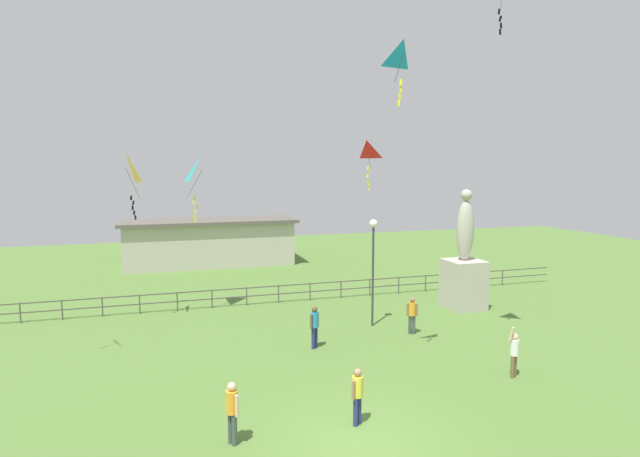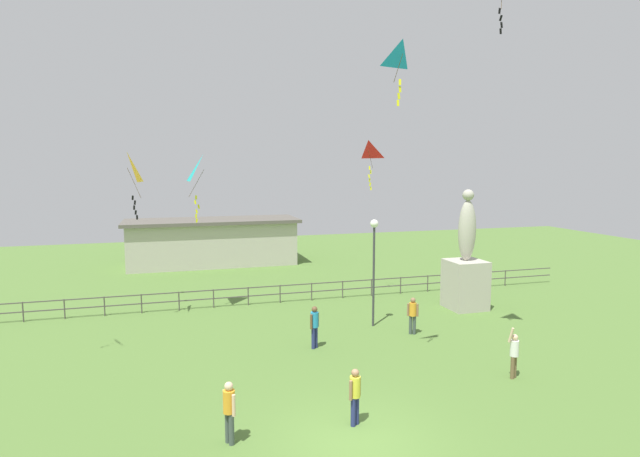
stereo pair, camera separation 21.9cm
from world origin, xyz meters
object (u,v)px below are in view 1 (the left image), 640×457
at_px(person_1, 412,313).
at_px(kite_3, 367,152).
at_px(person_3, 357,393).
at_px(lamppost, 373,250).
at_px(kite_2, 202,171).
at_px(person_2, 315,324).
at_px(kite_0, 403,57).
at_px(person_0, 514,352).
at_px(statue_monument, 464,272).
at_px(kite_4, 126,170).
at_px(person_4, 232,409).

bearing_deg(person_1, kite_3, 85.76).
bearing_deg(person_3, lamppost, 64.51).
distance_m(person_1, kite_3, 9.54).
distance_m(kite_2, kite_3, 8.74).
relative_size(person_2, kite_0, 0.85).
distance_m(kite_0, kite_2, 11.88).
height_order(person_0, kite_0, kite_0).
distance_m(lamppost, kite_2, 8.89).
xyz_separation_m(lamppost, kite_2, (-7.00, 4.28, 3.44)).
relative_size(person_1, kite_2, 0.50).
distance_m(person_3, kite_3, 15.82).
relative_size(person_0, person_2, 1.06).
bearing_deg(statue_monument, person_3, -134.69).
bearing_deg(kite_2, kite_4, -163.88).
distance_m(statue_monument, kite_0, 13.13).
distance_m(statue_monument, person_4, 16.03).
xyz_separation_m(person_1, kite_0, (-2.61, -4.04, 9.60)).
distance_m(person_4, kite_3, 17.29).
bearing_deg(person_0, lamppost, 109.40).
xyz_separation_m(statue_monument, lamppost, (-5.56, -1.41, 1.59)).
height_order(person_1, kite_0, kite_0).
bearing_deg(kite_3, person_2, -125.52).
height_order(person_1, kite_3, kite_3).
bearing_deg(kite_4, lamppost, -17.83).
bearing_deg(person_0, person_4, -171.42).
bearing_deg(kite_3, kite_4, -172.31).
bearing_deg(person_2, person_4, -123.14).
bearing_deg(person_2, kite_4, 142.83).
relative_size(person_1, kite_4, 0.54).
xyz_separation_m(statue_monument, kite_0, (-6.99, -6.98, 8.65)).
relative_size(person_0, kite_0, 0.90).
height_order(person_0, person_2, person_0).
bearing_deg(person_1, kite_4, 157.08).
distance_m(statue_monument, person_0, 8.75).
distance_m(person_2, kite_4, 10.66).
bearing_deg(person_2, kite_3, 54.48).
bearing_deg(kite_4, person_1, -22.92).
distance_m(person_0, kite_3, 13.58).
relative_size(statue_monument, person_1, 3.78).
height_order(person_1, person_2, person_2).
bearing_deg(person_3, kite_4, 119.32).
bearing_deg(kite_0, kite_2, 119.46).
height_order(person_3, person_4, person_4).
bearing_deg(person_0, statue_monument, 68.32).
height_order(kite_0, kite_4, kite_0).
bearing_deg(person_0, kite_3, 93.42).
bearing_deg(person_4, person_3, -0.20).
bearing_deg(kite_3, person_1, -94.24).
xyz_separation_m(statue_monument, person_3, (-9.44, -9.54, -0.94)).
relative_size(person_2, person_3, 1.05).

